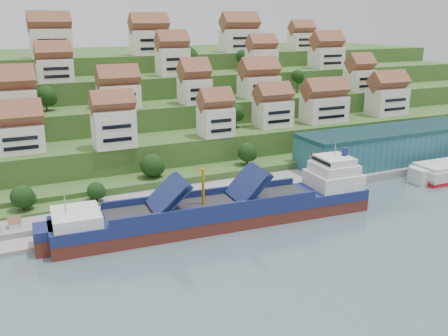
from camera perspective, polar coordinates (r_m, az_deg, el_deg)
ground at (r=116.94m, az=5.11°, el=-5.24°), size 300.00×300.00×0.00m
quay at (r=138.66m, az=9.17°, el=-1.38°), size 180.00×14.00×2.20m
hillside at (r=207.20m, az=-9.45°, el=7.28°), size 260.00×128.00×31.00m
hillside_village at (r=166.86m, az=-4.21°, el=10.10°), size 152.09×63.99×29.50m
hillside_trees at (r=147.78m, az=-8.91°, el=6.24°), size 128.70×62.09×31.65m
warehouse at (r=158.24m, az=18.51°, el=2.51°), size 60.00×15.00×10.00m
flagpole at (r=132.03m, az=9.82°, el=0.30°), size 1.28×0.16×8.00m
cargo_ship at (r=110.50m, az=0.41°, el=-4.80°), size 71.74×15.26×15.71m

